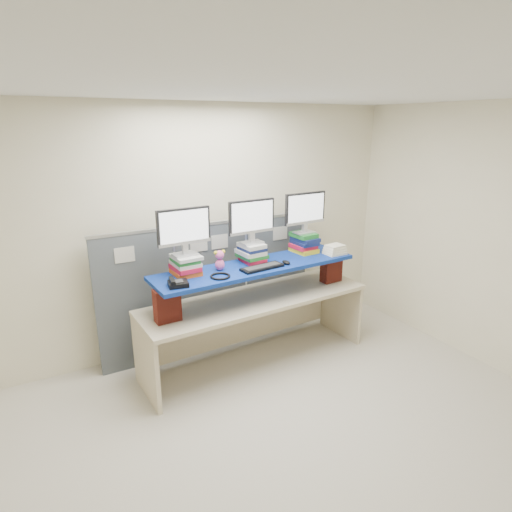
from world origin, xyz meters
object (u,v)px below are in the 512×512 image
desk (256,310)px  blue_board (256,267)px  monitor_center (252,219)px  keyboard (262,267)px  monitor_left (184,229)px  monitor_right (305,210)px  desk_phone (177,283)px

desk → blue_board: blue_board is taller
monitor_center → keyboard: monitor_center is taller
monitor_left → monitor_right: monitor_right is taller
blue_board → desk_phone: (-0.93, -0.19, 0.05)m
desk_phone → blue_board: bearing=21.1°
keyboard → desk_phone: (-0.93, -0.06, 0.01)m
monitor_center → monitor_right: monitor_right is taller
blue_board → monitor_left: monitor_left is taller
monitor_center → monitor_right: size_ratio=1.00×
desk_phone → desk: bearing=21.1°
monitor_center → desk_phone: 1.09m
blue_board → keyboard: size_ratio=4.67×
blue_board → monitor_center: monitor_center is taller
desk → monitor_right: size_ratio=4.79×
monitor_right → keyboard: monitor_right is taller
desk → monitor_center: bearing=79.7°
keyboard → desk: bearing=83.3°
blue_board → monitor_right: monitor_right is taller
monitor_left → monitor_center: monitor_center is taller
keyboard → monitor_center: bearing=80.0°
blue_board → monitor_center: bearing=79.7°
monitor_left → monitor_center: 0.76m
desk → desk_phone: (-0.93, -0.19, 0.55)m
desk → blue_board: size_ratio=1.15×
blue_board → monitor_left: 0.89m
monitor_left → blue_board: bearing=-9.1°
blue_board → monitor_center: size_ratio=4.16×
monitor_left → keyboard: 0.89m
desk → monitor_right: monitor_right is taller
monitor_right → blue_board: bearing=-170.8°
desk → blue_board: 0.50m
blue_board → keyboard: keyboard is taller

